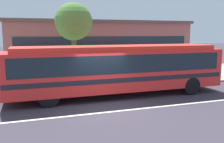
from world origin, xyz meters
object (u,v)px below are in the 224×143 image
(pedestrian_waiting_near_sign, at_px, (43,73))
(bus_stop_sign, at_px, (154,62))
(transit_bus, at_px, (118,67))
(street_tree_near_stop, at_px, (73,22))

(pedestrian_waiting_near_sign, height_order, bus_stop_sign, bus_stop_sign)
(transit_bus, relative_size, bus_stop_sign, 5.20)
(pedestrian_waiting_near_sign, relative_size, bus_stop_sign, 0.71)
(pedestrian_waiting_near_sign, distance_m, bus_stop_sign, 7.18)
(pedestrian_waiting_near_sign, height_order, street_tree_near_stop, street_tree_near_stop)
(bus_stop_sign, bearing_deg, transit_bus, -150.12)
(transit_bus, bearing_deg, street_tree_near_stop, 112.01)
(transit_bus, distance_m, street_tree_near_stop, 5.15)
(transit_bus, xyz_separation_m, street_tree_near_stop, (-1.68, 4.15, 2.56))
(bus_stop_sign, bearing_deg, street_tree_near_stop, 154.82)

